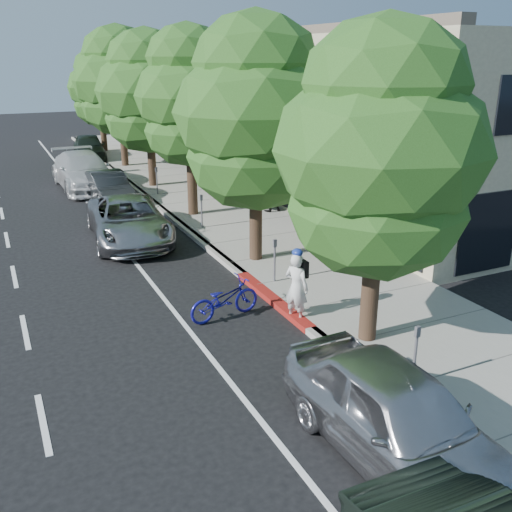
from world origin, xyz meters
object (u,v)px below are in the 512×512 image
street_tree_3 (148,93)px  street_tree_4 (119,82)px  pedestrian (270,190)px  bicycle (224,299)px  street_tree_5 (99,88)px  cyclist (297,287)px  silver_suv (129,220)px  white_pickup (84,171)px  street_tree_1 (256,115)px  street_tree_2 (189,99)px  near_car_a (398,417)px  dark_sedan (109,187)px  street_tree_0 (380,154)px  dark_suv_far (89,147)px

street_tree_3 → street_tree_4: street_tree_4 is taller
street_tree_3 → pedestrian: size_ratio=4.22×
bicycle → street_tree_3: bearing=-18.0°
street_tree_5 → cyclist: size_ratio=3.82×
cyclist → street_tree_3: bearing=-31.5°
silver_suv → white_pickup: (0.00, 9.39, 0.11)m
street_tree_1 → street_tree_2: (0.00, 6.00, 0.10)m
street_tree_4 → street_tree_5: (0.00, 6.00, -0.63)m
street_tree_4 → bicycle: 21.91m
street_tree_4 → street_tree_2: bearing=-90.0°
white_pickup → street_tree_3: bearing=-25.8°
street_tree_4 → white_pickup: (-3.10, -4.61, -3.97)m
near_car_a → pedestrian: pedestrian is taller
bicycle → near_car_a: near_car_a is taller
bicycle → dark_sedan: (-0.14, 13.29, 0.18)m
street_tree_0 → near_car_a: 5.36m
street_tree_2 → silver_suv: bearing=-147.2°
pedestrian → dark_sedan: bearing=-37.9°
cyclist → near_car_a: cyclist is taller
dark_sedan → dark_suv_far: (1.19, 11.75, 0.10)m
street_tree_3 → bicycle: (-2.45, -15.34, -4.09)m
street_tree_4 → near_car_a: (-1.97, -27.50, -4.02)m
bicycle → dark_suv_far: (1.05, 25.03, 0.28)m
dark_suv_far → dark_sedan: bearing=-89.7°
dark_suv_far → silver_suv: bearing=-89.4°
dark_sedan → dark_suv_far: 11.81m
street_tree_5 → silver_suv: (-3.10, -20.00, -3.45)m
near_car_a → street_tree_4: bearing=84.3°
street_tree_5 → pedestrian: street_tree_5 is taller
street_tree_3 → pedestrian: (3.03, -6.98, -3.56)m
street_tree_0 → pedestrian: street_tree_0 is taller
street_tree_0 → street_tree_2: bearing=90.0°
street_tree_5 → cyclist: 28.44m
silver_suv → bicycle: bearing=-79.9°
near_car_a → pedestrian: (5.00, 14.52, 0.23)m
street_tree_1 → pedestrian: size_ratio=4.22×
street_tree_0 → street_tree_1: bearing=90.0°
dark_suv_far → pedestrian: size_ratio=2.58×
white_pickup → bicycle: bearing=-89.5°
street_tree_1 → street_tree_2: size_ratio=1.01×
street_tree_4 → dark_suv_far: (-1.40, 3.70, -4.05)m
street_tree_2 → street_tree_3: (0.00, 6.00, -0.11)m
cyclist → near_car_a: 5.38m
street_tree_1 → cyclist: size_ratio=4.25×
dark_sedan → near_car_a: (0.62, -19.45, 0.13)m
white_pickup → pedestrian: size_ratio=3.35×
street_tree_0 → street_tree_5: (0.00, 30.00, -0.15)m
dark_suv_far → pedestrian: pedestrian is taller
street_tree_0 → silver_suv: bearing=107.2°
street_tree_0 → street_tree_4: bearing=90.0°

